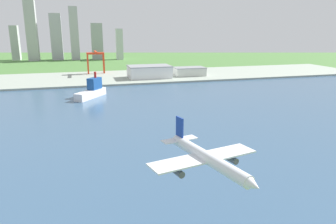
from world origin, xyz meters
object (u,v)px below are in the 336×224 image
object	(u,v)px
airplane_landing	(208,159)
warehouse_main	(149,72)
ferry_boat	(92,91)
port_crane_red	(96,57)
warehouse_annex	(189,71)

from	to	relation	value
airplane_landing	warehouse_main	xyz separation A→B (m)	(63.99, 375.49, -21.49)
ferry_boat	warehouse_main	distance (m)	140.82
port_crane_red	warehouse_annex	world-z (taller)	port_crane_red
ferry_boat	warehouse_main	xyz separation A→B (m)	(88.81, 109.22, 3.84)
airplane_landing	warehouse_annex	distance (m)	399.79
airplane_landing	port_crane_red	distance (m)	442.75
ferry_boat	port_crane_red	size ratio (longest dim) A/B	0.98
airplane_landing	ferry_boat	size ratio (longest dim) A/B	1.02
port_crane_red	warehouse_main	distance (m)	100.79
warehouse_main	warehouse_annex	size ratio (longest dim) A/B	1.30
airplane_landing	warehouse_annex	world-z (taller)	airplane_landing
port_crane_red	warehouse_annex	distance (m)	152.32
warehouse_annex	port_crane_red	bearing A→B (deg)	154.72
airplane_landing	ferry_boat	world-z (taller)	airplane_landing
airplane_landing	port_crane_red	world-z (taller)	airplane_landing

